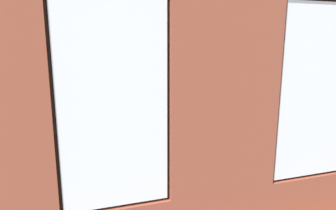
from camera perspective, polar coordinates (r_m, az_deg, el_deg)
The scene contains 18 objects.
ground_plane at distance 5.85m, azimuth -1.77°, elevation -10.10°, with size 7.28×5.80×0.10m, color brown.
brick_wall_with_windows at distance 3.13m, azimuth 10.74°, elevation 1.14°, with size 6.68×0.30×3.15m.
couch_by_window at distance 4.08m, azimuth 5.68°, elevation -14.42°, with size 1.97×0.87×0.80m.
couch_left at distance 6.63m, azimuth 21.73°, elevation -4.84°, with size 0.98×2.05×0.80m.
coffee_table at distance 5.75m, azimuth 0.15°, elevation -5.89°, with size 1.24×0.87×0.44m.
cup_ceramic at distance 5.63m, azimuth 1.45°, elevation -5.14°, with size 0.09×0.09×0.11m, color #4C4C51.
candle_jar at distance 5.77m, azimuth -1.65°, elevation -4.69°, with size 0.08×0.08×0.11m, color #B7333D.
table_plant_small at distance 5.94m, azimuth 2.83°, elevation -3.44°, with size 0.15×0.15×0.25m.
remote_silver at distance 5.73m, azimuth 0.15°, elevation -5.27°, with size 0.05×0.17×0.02m, color #B2B2B7.
remote_gray at distance 5.51m, azimuth -3.13°, elevation -5.98°, with size 0.05×0.17×0.02m, color #59595B.
papasan_chair at distance 7.15m, azimuth -13.06°, elevation -2.14°, with size 1.13×1.13×0.70m.
potted_plant_between_couches at distance 4.70m, azimuth 21.98°, elevation -6.65°, with size 0.75×0.82×1.23m.
potted_plant_beside_window_right at distance 3.51m, azimuth -19.84°, elevation -10.69°, with size 1.11×0.97×1.41m.
potted_plant_foreground_right at distance 7.30m, azimuth -26.83°, elevation -0.10°, with size 1.00×0.97×1.54m.
potted_plant_by_left_couch at distance 7.55m, azimuth 12.41°, elevation -2.19°, with size 0.22×0.22×0.51m.
potted_plant_corner_near_left at distance 8.46m, azimuth 13.00°, elevation 0.32°, with size 0.70×0.77×1.15m.
potted_plant_near_tv at distance 4.71m, azimuth -28.75°, elevation -5.82°, with size 1.02×1.07×1.40m.
potted_plant_mid_room_small at distance 6.95m, azimuth 3.56°, elevation -3.30°, with size 0.34×0.34×0.49m.
Camera 1 is at (1.47, 5.23, 2.13)m, focal length 32.00 mm.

